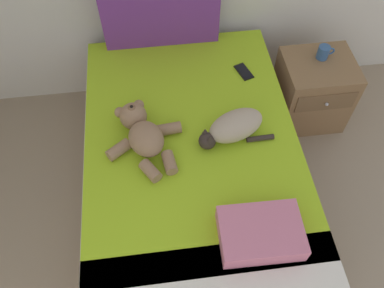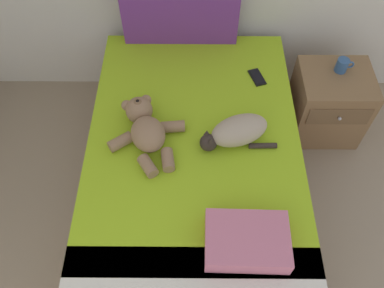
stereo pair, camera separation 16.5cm
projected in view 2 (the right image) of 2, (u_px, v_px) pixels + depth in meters
name	position (u px, v px, depth m)	size (l,w,h in m)	color
bed	(194.00, 166.00, 2.54)	(1.29, 1.91, 0.57)	olive
patterned_cushion	(180.00, 8.00, 2.60)	(0.78, 0.11, 0.51)	#72338C
cat	(236.00, 132.00, 2.24)	(0.44, 0.30, 0.15)	tan
teddy_bear	(146.00, 128.00, 2.26)	(0.44, 0.53, 0.17)	#937051
cell_phone	(257.00, 77.00, 2.58)	(0.12, 0.16, 0.01)	black
throw_pillow	(247.00, 241.00, 1.89)	(0.40, 0.28, 0.11)	#D1728C
nightstand	(328.00, 104.00, 2.85)	(0.49, 0.46, 0.54)	olive
mug	(342.00, 65.00, 2.63)	(0.12, 0.08, 0.09)	#33598C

